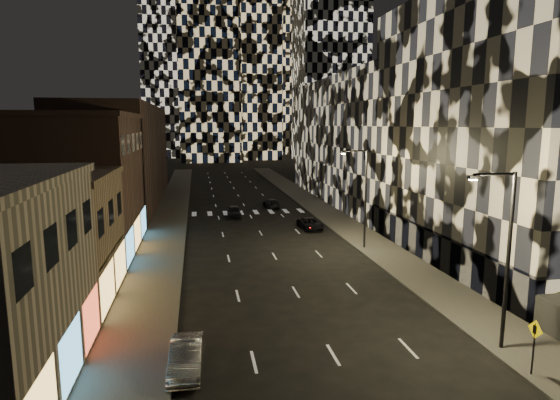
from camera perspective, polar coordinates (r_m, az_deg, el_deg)
name	(u,v)px	position (r m, az deg, el deg)	size (l,w,h in m)	color
sidewalk_left	(170,214)	(61.20, -13.24, -1.70)	(4.00, 120.00, 0.15)	#47443F
sidewalk_right	(322,209)	(63.27, 5.15, -1.14)	(4.00, 120.00, 0.15)	#47443F
curb_left	(187,214)	(61.11, -11.27, -1.65)	(0.20, 120.00, 0.15)	#4C4C47
curb_right	(307,210)	(62.76, 3.30, -1.20)	(0.20, 120.00, 0.15)	#4C4C47
retail_tan	(30,243)	(33.61, -28.18, -4.63)	(10.00, 10.00, 8.00)	#8B7153
retail_brown	(77,186)	(45.12, -23.53, 1.57)	(10.00, 15.00, 12.00)	#50372D
retail_filler_left	(122,155)	(70.96, -18.69, 5.17)	(10.00, 40.00, 14.00)	#50372D
midrise_right	(524,129)	(43.50, 27.63, 7.65)	(16.00, 25.00, 22.00)	#232326
midrise_base	(431,246)	(40.53, 17.92, -5.39)	(0.60, 25.00, 3.00)	#383838
midrise_filler_right	(375,141)	(72.11, 11.53, 7.12)	(16.00, 40.00, 18.00)	#232326
tower_center_low	(207,3)	(154.38, -8.84, 22.63)	(18.00, 18.00, 95.00)	black
streetlight_near	(505,249)	(25.64, 25.70, -5.37)	(2.55, 0.25, 9.00)	black
streetlight_far	(363,192)	(43.11, 10.11, 1.00)	(2.55, 0.25, 9.00)	black
car_silver_parked	(186,357)	(23.38, -11.36, -18.25)	(1.46, 4.19, 1.38)	gray
car_dark_midlane	(234,211)	(58.41, -5.61, -1.39)	(1.65, 4.09, 1.39)	black
car_dark_oncoming	(271,203)	(64.51, -1.07, -0.40)	(1.76, 4.34, 1.26)	black
car_dark_rightlane	(310,224)	(51.45, 3.72, -2.92)	(2.03, 4.40, 1.22)	black
ped_sign	(534,338)	(24.75, 28.60, -14.55)	(0.09, 0.86, 2.58)	black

